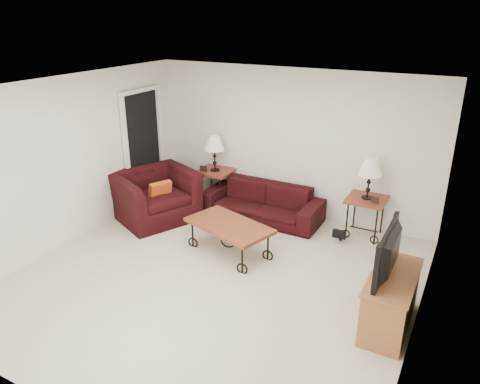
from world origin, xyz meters
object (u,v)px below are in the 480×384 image
backpack (342,229)px  tv_stand (390,301)px  lamp_right (369,179)px  television (395,253)px  armchair (155,196)px  lamp_left (215,153)px  coffee_table (229,238)px  sofa (262,202)px  side_table_left (215,187)px  side_table_right (365,217)px

backpack → tv_stand: bearing=-73.0°
lamp_right → tv_stand: lamp_right is taller
television → backpack: 2.15m
armchair → tv_stand: armchair is taller
television → lamp_right: bearing=-159.4°
lamp_left → tv_stand: lamp_left is taller
coffee_table → sofa: bearing=94.4°
side_table_left → tv_stand: (3.55, -2.10, 0.00)m
sofa → backpack: bearing=-7.2°
side_table_right → coffee_table: 2.20m
lamp_right → television: (0.79, -2.10, -0.03)m
television → backpack: size_ratio=2.37×
side_table_left → lamp_left: lamp_left is taller
armchair → tv_stand: 4.24m
lamp_right → coffee_table: 2.31m
side_table_right → lamp_right: lamp_right is taller
television → backpack: television is taller
side_table_right → backpack: bearing=-125.5°
coffee_table → lamp_left: bearing=127.3°
lamp_left → coffee_table: bearing=-52.7°
side_table_right → armchair: armchair is taller
side_table_right → coffee_table: (-1.60, -1.50, -0.08)m
tv_stand → side_table_right: bearing=111.1°
lamp_right → tv_stand: bearing=-68.9°
armchair → lamp_right: bearing=-47.9°
coffee_table → television: bearing=-14.0°
lamp_right → armchair: bearing=-162.5°
side_table_left → television: 4.15m
television → tv_stand: bearing=90.0°
side_table_left → side_table_right: (2.74, 0.00, -0.00)m
sofa → armchair: 1.82m
lamp_left → tv_stand: (3.55, -2.10, -0.64)m
side_table_left → backpack: (2.49, -0.36, -0.12)m
armchair → tv_stand: bearing=-79.9°
side_table_right → coffee_table: side_table_right is taller
sofa → lamp_left: size_ratio=3.15×
side_table_right → lamp_right: bearing=0.0°
armchair → television: 4.25m
coffee_table → armchair: bearing=164.8°
side_table_left → coffee_table: side_table_left is taller
armchair → side_table_left: bearing=-3.4°
armchair → tv_stand: size_ratio=1.18×
lamp_left → armchair: size_ratio=0.51×
armchair → backpack: bearing=-52.8°
side_table_right → lamp_left: bearing=180.0°
side_table_left → lamp_right: bearing=0.0°
sofa → tv_stand: 3.16m
tv_stand → armchair: bearing=165.6°
side_table_right → lamp_right: (0.00, 0.00, 0.64)m
lamp_right → armchair: 3.50m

